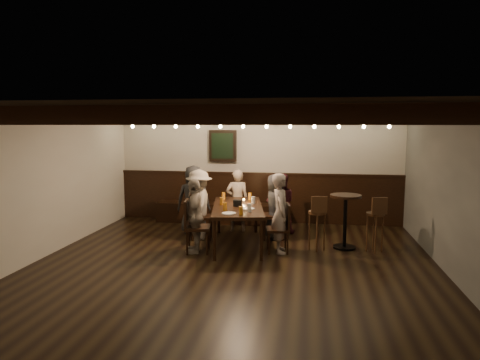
% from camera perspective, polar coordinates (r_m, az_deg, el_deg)
% --- Properties ---
extents(room, '(7.00, 7.00, 7.00)m').
position_cam_1_polar(room, '(8.63, -0.48, -0.32)').
color(room, black).
rests_on(room, ground).
extents(dining_table, '(1.22, 2.10, 0.74)m').
position_cam_1_polar(dining_table, '(7.92, -0.32, -3.90)').
color(dining_table, black).
rests_on(dining_table, floor).
extents(chair_left_near, '(0.48, 0.48, 0.92)m').
position_cam_1_polar(chair_left_near, '(8.47, -5.24, -5.96)').
color(chair_left_near, black).
rests_on(chair_left_near, floor).
extents(chair_left_far, '(0.49, 0.49, 0.93)m').
position_cam_1_polar(chair_left_far, '(7.60, -5.78, -7.49)').
color(chair_left_far, black).
rests_on(chair_left_far, floor).
extents(chair_right_near, '(0.51, 0.51, 0.97)m').
position_cam_1_polar(chair_right_near, '(8.47, 4.56, -5.83)').
color(chair_right_near, black).
rests_on(chair_right_near, floor).
extents(chair_right_far, '(0.45, 0.45, 0.86)m').
position_cam_1_polar(chair_right_far, '(7.61, 5.16, -7.63)').
color(chair_right_far, black).
rests_on(chair_right_far, floor).
extents(person_bench_left, '(0.76, 0.56, 1.41)m').
position_cam_1_polar(person_bench_left, '(8.84, -6.21, -2.60)').
color(person_bench_left, '#2A2B2D').
rests_on(person_bench_left, floor).
extents(person_bench_centre, '(0.53, 0.39, 1.31)m').
position_cam_1_polar(person_bench_centre, '(8.95, -0.36, -2.74)').
color(person_bench_centre, gray).
rests_on(person_bench_centre, floor).
extents(person_bench_right, '(0.67, 0.56, 1.24)m').
position_cam_1_polar(person_bench_right, '(8.86, 5.48, -3.12)').
color(person_bench_right, '#4F1B27').
rests_on(person_bench_right, floor).
extents(person_left_near, '(0.65, 0.96, 1.37)m').
position_cam_1_polar(person_left_near, '(8.39, -5.48, -3.26)').
color(person_left_near, gray).
rests_on(person_left_near, floor).
extents(person_left_far, '(0.45, 0.81, 1.31)m').
position_cam_1_polar(person_left_far, '(7.52, -6.05, -4.77)').
color(person_left_far, gray).
rests_on(person_left_far, floor).
extents(person_right_near, '(0.51, 0.69, 1.29)m').
position_cam_1_polar(person_right_near, '(8.40, 4.79, -3.52)').
color(person_right_near, '#27272A').
rests_on(person_right_near, floor).
extents(person_right_far, '(0.42, 0.56, 1.40)m').
position_cam_1_polar(person_right_far, '(7.52, 5.44, -4.41)').
color(person_right_far, '#9F8F87').
rests_on(person_right_far, floor).
extents(pint_a, '(0.07, 0.07, 0.14)m').
position_cam_1_polar(pint_a, '(8.59, -2.22, -2.13)').
color(pint_a, '#BF7219').
rests_on(pint_a, dining_table).
extents(pint_b, '(0.07, 0.07, 0.14)m').
position_cam_1_polar(pint_b, '(8.54, 1.33, -2.18)').
color(pint_b, '#BF7219').
rests_on(pint_b, dining_table).
extents(pint_c, '(0.07, 0.07, 0.14)m').
position_cam_1_polar(pint_c, '(8.00, -2.48, -2.84)').
color(pint_c, '#BF7219').
rests_on(pint_c, dining_table).
extents(pint_d, '(0.07, 0.07, 0.14)m').
position_cam_1_polar(pint_d, '(8.10, 1.79, -2.70)').
color(pint_d, silver).
rests_on(pint_d, dining_table).
extents(pint_e, '(0.07, 0.07, 0.14)m').
position_cam_1_polar(pint_e, '(7.45, -2.00, -3.59)').
color(pint_e, '#BF7219').
rests_on(pint_e, dining_table).
extents(pint_f, '(0.07, 0.07, 0.14)m').
position_cam_1_polar(pint_f, '(7.36, 1.26, -3.73)').
color(pint_f, silver).
rests_on(pint_f, dining_table).
extents(pint_g, '(0.07, 0.07, 0.14)m').
position_cam_1_polar(pint_g, '(7.11, 0.12, -4.12)').
color(pint_g, '#BF7219').
rests_on(pint_g, dining_table).
extents(plate_near, '(0.24, 0.24, 0.01)m').
position_cam_1_polar(plate_near, '(7.22, -1.49, -4.45)').
color(plate_near, white).
rests_on(plate_near, dining_table).
extents(plate_far, '(0.24, 0.24, 0.01)m').
position_cam_1_polar(plate_far, '(7.61, 1.05, -3.83)').
color(plate_far, white).
rests_on(plate_far, dining_table).
extents(condiment_caddy, '(0.15, 0.10, 0.12)m').
position_cam_1_polar(condiment_caddy, '(7.85, -0.32, -3.10)').
color(condiment_caddy, black).
rests_on(condiment_caddy, dining_table).
extents(candle, '(0.05, 0.05, 0.05)m').
position_cam_1_polar(candle, '(8.20, 0.50, -2.89)').
color(candle, beige).
rests_on(candle, dining_table).
extents(high_top_table, '(0.56, 0.56, 0.99)m').
position_cam_1_polar(high_top_table, '(7.95, 13.86, -4.33)').
color(high_top_table, black).
rests_on(high_top_table, floor).
extents(bar_stool_left, '(0.32, 0.34, 1.00)m').
position_cam_1_polar(bar_stool_left, '(7.78, 10.23, -6.56)').
color(bar_stool_left, '#382512').
rests_on(bar_stool_left, floor).
extents(bar_stool_right, '(0.34, 0.35, 1.00)m').
position_cam_1_polar(bar_stool_right, '(7.91, 17.53, -6.55)').
color(bar_stool_right, '#382512').
rests_on(bar_stool_right, floor).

